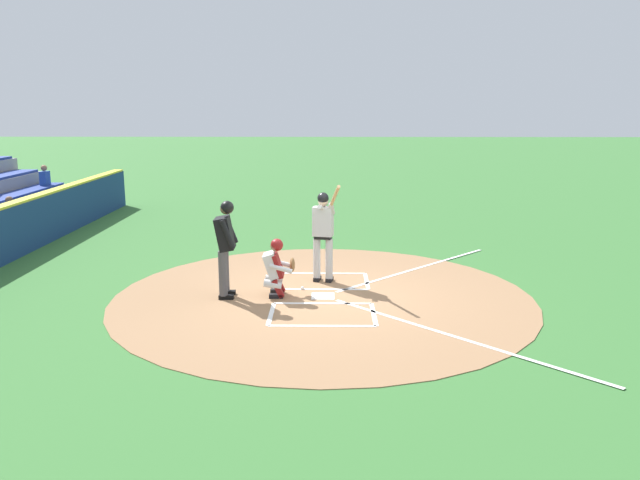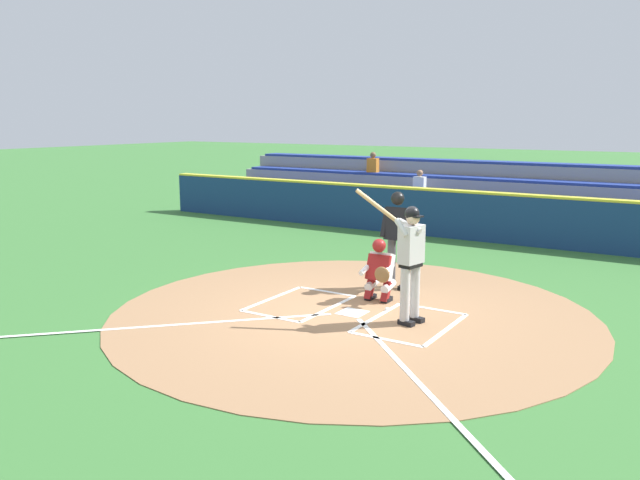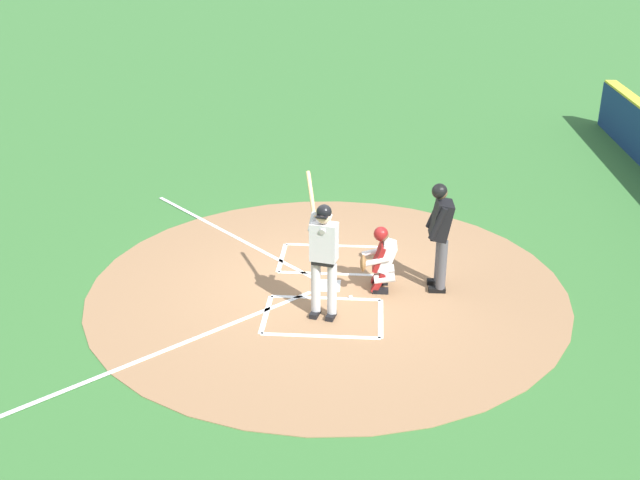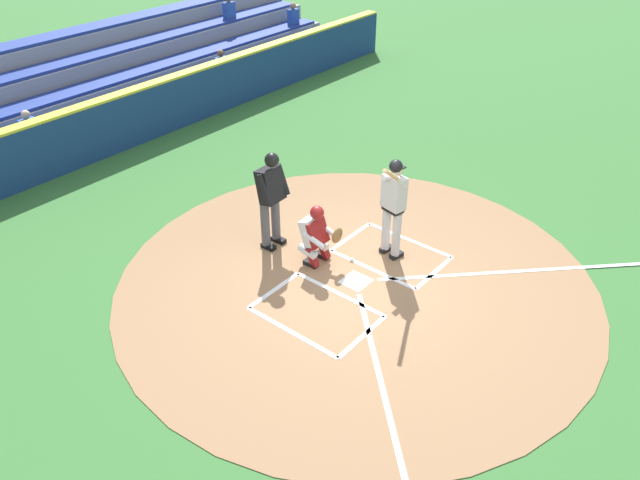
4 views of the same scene
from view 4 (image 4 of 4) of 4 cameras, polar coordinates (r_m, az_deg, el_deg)
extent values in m
plane|color=#387033|center=(10.68, 3.25, -3.79)|extent=(120.00, 120.00, 0.00)
cylinder|color=#99704C|center=(10.68, 3.25, -3.76)|extent=(8.00, 8.00, 0.01)
cube|color=white|center=(10.67, 3.25, -3.72)|extent=(0.44, 0.44, 0.01)
cube|color=white|center=(11.81, 2.77, 0.30)|extent=(1.20, 0.08, 0.01)
cube|color=white|center=(11.03, 10.28, -2.91)|extent=(1.20, 0.08, 0.01)
cube|color=white|center=(10.97, 4.65, -2.63)|extent=(0.08, 1.80, 0.01)
cube|color=white|center=(11.82, 8.01, 0.02)|extent=(0.08, 1.80, 0.01)
cube|color=white|center=(10.49, -4.15, -4.52)|extent=(1.20, 0.08, 0.01)
cube|color=white|center=(9.61, 3.85, -8.67)|extent=(1.20, 0.08, 0.01)
cube|color=white|center=(10.39, 1.77, -4.88)|extent=(0.08, 1.80, 0.01)
cube|color=white|center=(9.67, -2.63, -8.26)|extent=(0.08, 1.80, 0.01)
cube|color=white|center=(8.53, 6.32, -15.69)|extent=(3.73, 3.73, 0.01)
cube|color=white|center=(11.47, 18.10, -2.65)|extent=(3.73, 3.73, 0.01)
cylinder|color=#BCBCBC|center=(11.19, 5.97, 1.05)|extent=(0.15, 0.15, 0.84)
cube|color=black|center=(11.46, 5.98, -0.81)|extent=(0.28, 0.17, 0.09)
cylinder|color=#BCBCBC|center=(11.04, 6.89, 0.49)|extent=(0.15, 0.15, 0.84)
cube|color=black|center=(11.31, 6.89, -1.38)|extent=(0.28, 0.17, 0.09)
cube|color=black|center=(10.87, 6.58, 2.87)|extent=(0.29, 0.38, 0.10)
cube|color=#BCBCBC|center=(10.72, 6.68, 4.30)|extent=(0.32, 0.44, 0.60)
sphere|color=beige|center=(10.54, 6.91, 6.29)|extent=(0.21, 0.21, 0.21)
sphere|color=black|center=(10.50, 6.85, 6.60)|extent=(0.23, 0.23, 0.23)
cube|color=black|center=(10.58, 7.27, 6.59)|extent=(0.14, 0.19, 0.02)
cylinder|color=#BCBCBC|center=(10.56, 6.53, 5.58)|extent=(0.44, 0.18, 0.21)
cylinder|color=#BCBCBC|center=(10.44, 7.33, 5.16)|extent=(0.28, 0.14, 0.29)
cylinder|color=tan|center=(9.99, 6.49, 5.81)|extent=(0.72, 0.22, 0.53)
cylinder|color=tan|center=(10.38, 7.10, 5.40)|extent=(0.09, 0.09, 0.08)
cube|color=black|center=(11.22, 0.17, -1.41)|extent=(0.12, 0.26, 0.09)
cube|color=maroon|center=(11.12, 0.34, -0.82)|extent=(0.12, 0.24, 0.37)
cylinder|color=silver|center=(11.12, -0.07, -0.30)|extent=(0.16, 0.36, 0.21)
cube|color=black|center=(11.02, -0.86, -2.15)|extent=(0.12, 0.26, 0.09)
cube|color=maroon|center=(10.91, -0.70, -1.56)|extent=(0.12, 0.24, 0.37)
cylinder|color=silver|center=(10.92, -1.11, -1.03)|extent=(0.16, 0.36, 0.21)
cube|color=silver|center=(10.84, -0.64, 0.85)|extent=(0.41, 0.36, 0.52)
cube|color=maroon|center=(10.78, -0.18, 0.66)|extent=(0.42, 0.22, 0.46)
sphere|color=brown|center=(10.61, -0.35, 2.42)|extent=(0.21, 0.21, 0.21)
sphere|color=maroon|center=(10.59, -0.27, 2.48)|extent=(0.24, 0.24, 0.24)
cylinder|color=silver|center=(10.89, 0.72, 0.91)|extent=(0.10, 0.45, 0.20)
cylinder|color=silver|center=(10.63, -0.60, 0.01)|extent=(0.10, 0.45, 0.20)
ellipsoid|color=brown|center=(10.81, 1.56, 0.42)|extent=(0.28, 0.10, 0.28)
cylinder|color=#4C4C51|center=(11.45, -4.02, 2.04)|extent=(0.16, 0.16, 0.86)
cube|color=black|center=(11.67, -3.75, 0.01)|extent=(0.14, 0.28, 0.09)
cylinder|color=#4C4C51|center=(11.28, -4.95, 1.45)|extent=(0.16, 0.16, 0.86)
cube|color=black|center=(11.50, -4.66, -0.60)|extent=(0.14, 0.28, 0.09)
cube|color=black|center=(10.98, -4.49, 4.98)|extent=(0.45, 0.38, 0.66)
sphere|color=brown|center=(10.74, -4.44, 7.14)|extent=(0.22, 0.22, 0.22)
sphere|color=black|center=(10.72, -4.36, 7.21)|extent=(0.25, 0.25, 0.25)
cylinder|color=black|center=(11.07, -3.37, 5.47)|extent=(0.11, 0.29, 0.56)
cylinder|color=black|center=(10.76, -5.02, 4.52)|extent=(0.11, 0.29, 0.56)
sphere|color=white|center=(11.15, 2.90, -1.78)|extent=(0.07, 0.07, 0.07)
cube|color=navy|center=(15.38, -20.04, 9.00)|extent=(22.00, 0.36, 1.25)
cube|color=yellow|center=(15.15, -20.51, 11.25)|extent=(22.00, 0.32, 0.06)
cube|color=gray|center=(16.37, -21.76, 8.52)|extent=(20.00, 0.85, 0.45)
cube|color=navy|center=(16.27, -21.95, 9.36)|extent=(19.60, 0.72, 0.08)
cube|color=gray|center=(17.00, -23.43, 9.85)|extent=(20.00, 0.85, 0.90)
cube|color=navy|center=(16.83, -23.80, 11.37)|extent=(19.60, 0.72, 0.08)
cube|color=gray|center=(17.64, -25.00, 11.07)|extent=(20.00, 0.85, 1.35)
cube|color=navy|center=(17.42, -25.56, 13.23)|extent=(19.60, 0.72, 0.08)
cube|color=gray|center=(18.31, -26.47, 12.20)|extent=(20.00, 0.85, 1.80)
cube|color=#284C9E|center=(22.10, -2.42, 19.47)|extent=(0.36, 0.22, 0.46)
sphere|color=#9E7051|center=(22.02, -2.45, 20.33)|extent=(0.20, 0.20, 0.20)
cube|color=#284C9E|center=(21.15, -8.18, 19.82)|extent=(0.36, 0.22, 0.46)
cube|color=#284C9E|center=(18.85, -8.85, 15.29)|extent=(0.36, 0.22, 0.46)
sphere|color=brown|center=(18.75, -8.94, 16.28)|extent=(0.20, 0.20, 0.20)
cube|color=#284C9E|center=(15.78, -24.70, 9.07)|extent=(0.36, 0.22, 0.46)
sphere|color=beige|center=(15.66, -24.99, 10.20)|extent=(0.20, 0.20, 0.20)
camera|label=1|loc=(7.14, -79.78, -20.99)|focal=35.04mm
camera|label=2|loc=(13.04, 55.46, 4.28)|focal=35.99mm
camera|label=3|loc=(19.17, 25.47, 28.84)|focal=42.32mm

